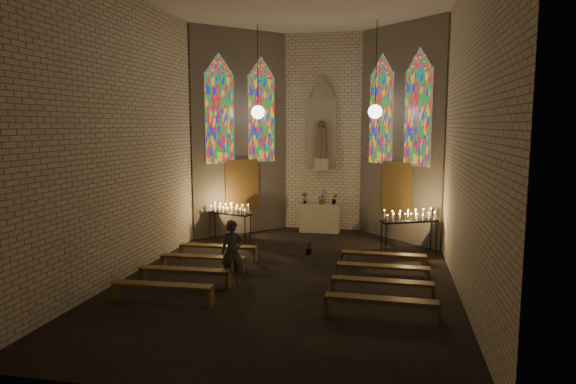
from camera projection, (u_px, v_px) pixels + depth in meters
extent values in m
plane|color=black|center=(291.00, 275.00, 13.02)|extent=(12.00, 12.00, 0.00)
cube|color=beige|center=(323.00, 133.00, 18.39)|extent=(8.00, 0.02, 7.00)
cube|color=beige|center=(203.00, 147.00, 6.73)|extent=(8.00, 0.02, 7.00)
cube|color=beige|center=(140.00, 136.00, 13.34)|extent=(0.02, 12.00, 7.00)
cube|color=beige|center=(461.00, 138.00, 11.78)|extent=(0.02, 12.00, 7.00)
cube|color=beige|center=(239.00, 133.00, 17.71)|extent=(2.72, 2.72, 7.00)
cube|color=beige|center=(402.00, 134.00, 16.64)|extent=(2.72, 2.72, 7.00)
cube|color=#4C3F8C|center=(220.00, 118.00, 17.07)|extent=(0.78, 0.78, 3.00)
cube|color=#4C3F8C|center=(261.00, 119.00, 17.96)|extent=(0.78, 0.78, 3.00)
cube|color=#4C3F8C|center=(381.00, 118.00, 17.16)|extent=(0.78, 0.78, 3.00)
cube|color=#4C3F8C|center=(418.00, 118.00, 15.82)|extent=(0.78, 0.78, 3.00)
cube|color=brown|center=(242.00, 185.00, 17.81)|extent=(0.95, 0.95, 1.80)
cube|color=brown|center=(397.00, 189.00, 16.78)|extent=(0.95, 0.95, 1.80)
cube|color=gray|center=(322.00, 133.00, 18.31)|extent=(1.00, 0.12, 2.60)
cone|color=gray|center=(323.00, 86.00, 18.10)|extent=(1.00, 1.00, 0.80)
cube|color=#BEB89B|center=(322.00, 164.00, 18.32)|extent=(0.45, 0.30, 0.40)
cylinder|color=brown|center=(322.00, 143.00, 18.22)|extent=(0.36, 0.36, 1.10)
sphere|color=brown|center=(322.00, 125.00, 18.14)|extent=(0.26, 0.26, 0.26)
sphere|color=white|center=(258.00, 112.00, 16.82)|extent=(0.44, 0.44, 0.44)
cylinder|color=black|center=(258.00, 69.00, 16.64)|extent=(0.02, 0.02, 2.80)
sphere|color=white|center=(375.00, 112.00, 16.08)|extent=(0.44, 0.44, 0.44)
cylinder|color=black|center=(376.00, 66.00, 15.90)|extent=(0.02, 0.02, 2.80)
cube|color=#BEB89B|center=(320.00, 218.00, 18.25)|extent=(1.40, 0.60, 1.00)
imported|color=#4C723F|center=(305.00, 198.00, 18.21)|extent=(0.23, 0.16, 0.41)
imported|color=#4C723F|center=(322.00, 199.00, 18.14)|extent=(0.38, 0.35, 0.34)
imported|color=#4C723F|center=(334.00, 199.00, 18.11)|extent=(0.23, 0.20, 0.38)
imported|color=#4C723F|center=(309.00, 248.00, 15.12)|extent=(0.22, 0.22, 0.36)
cube|color=black|center=(229.00, 213.00, 16.82)|extent=(1.61, 0.90, 0.05)
cylinder|color=black|center=(209.00, 226.00, 17.14)|extent=(0.03, 0.03, 0.89)
cylinder|color=black|center=(245.00, 230.00, 16.37)|extent=(0.03, 0.03, 0.89)
cylinder|color=black|center=(215.00, 224.00, 17.39)|extent=(0.03, 0.03, 0.89)
cylinder|color=black|center=(251.00, 229.00, 16.62)|extent=(0.03, 0.03, 0.89)
cube|color=black|center=(409.00, 221.00, 15.06)|extent=(1.72, 1.07, 0.05)
cylinder|color=black|center=(386.00, 240.00, 14.79)|extent=(0.03, 0.03, 0.96)
cylinder|color=black|center=(436.00, 238.00, 15.15)|extent=(0.03, 0.03, 0.96)
cylinder|color=black|center=(381.00, 238.00, 15.10)|extent=(0.03, 0.03, 0.96)
cylinder|color=black|center=(431.00, 235.00, 15.45)|extent=(0.03, 0.03, 0.96)
cube|color=brown|center=(218.00, 246.00, 14.44)|extent=(2.21, 0.37, 0.05)
cube|color=brown|center=(182.00, 251.00, 14.65)|extent=(0.06, 0.31, 0.40)
cube|color=brown|center=(255.00, 255.00, 14.29)|extent=(0.06, 0.31, 0.40)
cube|color=brown|center=(384.00, 254.00, 13.55)|extent=(2.21, 0.37, 0.05)
cube|color=brown|center=(343.00, 259.00, 13.81)|extent=(0.06, 0.31, 0.40)
cube|color=brown|center=(425.00, 264.00, 13.33)|extent=(0.06, 0.31, 0.40)
cube|color=brown|center=(203.00, 257.00, 13.28)|extent=(2.21, 0.37, 0.05)
cube|color=brown|center=(164.00, 262.00, 13.48)|extent=(0.06, 0.31, 0.40)
cube|color=brown|center=(243.00, 266.00, 13.12)|extent=(0.06, 0.31, 0.40)
cube|color=brown|center=(383.00, 266.00, 12.38)|extent=(2.21, 0.37, 0.05)
cube|color=brown|center=(338.00, 271.00, 12.65)|extent=(0.06, 0.31, 0.40)
cube|color=brown|center=(429.00, 277.00, 12.17)|extent=(0.06, 0.31, 0.40)
cube|color=brown|center=(185.00, 270.00, 12.11)|extent=(2.21, 0.37, 0.05)
cube|color=brown|center=(142.00, 275.00, 12.31)|extent=(0.06, 0.31, 0.40)
cube|color=brown|center=(229.00, 280.00, 11.96)|extent=(0.06, 0.31, 0.40)
cube|color=brown|center=(382.00, 281.00, 11.21)|extent=(2.21, 0.37, 0.05)
cube|color=brown|center=(333.00, 286.00, 11.48)|extent=(0.06, 0.31, 0.40)
cube|color=brown|center=(433.00, 293.00, 11.00)|extent=(0.06, 0.31, 0.40)
cube|color=brown|center=(163.00, 285.00, 10.94)|extent=(2.21, 0.37, 0.05)
cube|color=brown|center=(116.00, 291.00, 11.15)|extent=(0.06, 0.31, 0.40)
cube|color=brown|center=(211.00, 297.00, 10.79)|extent=(0.06, 0.31, 0.40)
cube|color=brown|center=(381.00, 299.00, 10.05)|extent=(2.21, 0.37, 0.05)
cube|color=brown|center=(326.00, 305.00, 10.31)|extent=(0.06, 0.31, 0.40)
cube|color=brown|center=(437.00, 313.00, 9.83)|extent=(0.06, 0.31, 0.40)
imported|color=#50525B|center=(233.00, 252.00, 12.26)|extent=(0.64, 0.50, 1.54)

